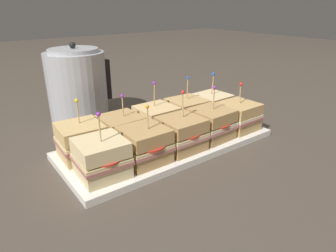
{
  "coord_description": "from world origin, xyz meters",
  "views": [
    {
      "loc": [
        -0.46,
        -0.62,
        0.38
      ],
      "look_at": [
        0.0,
        0.0,
        0.06
      ],
      "focal_mm": 32.0,
      "sensor_mm": 36.0,
      "label": 1
    }
  ],
  "objects_px": {
    "sandwich_back_far_left": "(81,141)",
    "sandwich_back_left": "(121,131)",
    "sandwich_front_left": "(145,145)",
    "sandwich_front_center": "(182,133)",
    "serving_platter": "(168,143)",
    "sandwich_front_far_right": "(238,116)",
    "sandwich_back_far_right": "(212,106)",
    "sandwich_back_right": "(187,113)",
    "sandwich_front_far_left": "(101,158)",
    "sandwich_front_right": "(211,124)",
    "sandwich_back_center": "(157,121)",
    "kettle_steel": "(77,86)"
  },
  "relations": [
    {
      "from": "sandwich_front_left",
      "to": "sandwich_front_far_right",
      "type": "relative_size",
      "value": 1.0
    },
    {
      "from": "sandwich_back_left",
      "to": "sandwich_back_far_right",
      "type": "relative_size",
      "value": 0.93
    },
    {
      "from": "kettle_steel",
      "to": "sandwich_front_right",
      "type": "bearing_deg",
      "value": -60.34
    },
    {
      "from": "sandwich_front_center",
      "to": "sandwich_back_far_left",
      "type": "distance_m",
      "value": 0.26
    },
    {
      "from": "sandwich_front_center",
      "to": "sandwich_back_far_right",
      "type": "distance_m",
      "value": 0.26
    },
    {
      "from": "sandwich_front_far_left",
      "to": "sandwich_front_right",
      "type": "xyz_separation_m",
      "value": [
        0.34,
        -0.0,
        0.0
      ]
    },
    {
      "from": "sandwich_front_right",
      "to": "sandwich_back_left",
      "type": "height_order",
      "value": "sandwich_front_right"
    },
    {
      "from": "sandwich_back_left",
      "to": "kettle_steel",
      "type": "relative_size",
      "value": 0.54
    },
    {
      "from": "sandwich_back_right",
      "to": "sandwich_front_left",
      "type": "bearing_deg",
      "value": -153.58
    },
    {
      "from": "sandwich_back_far_left",
      "to": "sandwich_back_far_right",
      "type": "bearing_deg",
      "value": -0.02
    },
    {
      "from": "sandwich_back_left",
      "to": "sandwich_back_center",
      "type": "relative_size",
      "value": 0.9
    },
    {
      "from": "serving_platter",
      "to": "sandwich_front_left",
      "type": "relative_size",
      "value": 4.1
    },
    {
      "from": "sandwich_back_center",
      "to": "sandwich_back_far_right",
      "type": "xyz_separation_m",
      "value": [
        0.23,
        0.0,
        -0.0
      ]
    },
    {
      "from": "serving_platter",
      "to": "sandwich_front_far_left",
      "type": "xyz_separation_m",
      "value": [
        -0.23,
        -0.06,
        0.05
      ]
    },
    {
      "from": "sandwich_front_left",
      "to": "sandwich_back_far_right",
      "type": "bearing_deg",
      "value": 18.75
    },
    {
      "from": "serving_platter",
      "to": "sandwich_front_far_right",
      "type": "relative_size",
      "value": 4.11
    },
    {
      "from": "sandwich_front_right",
      "to": "sandwich_back_far_right",
      "type": "distance_m",
      "value": 0.16
    },
    {
      "from": "sandwich_back_center",
      "to": "sandwich_back_right",
      "type": "relative_size",
      "value": 1.02
    },
    {
      "from": "serving_platter",
      "to": "sandwich_back_left",
      "type": "xyz_separation_m",
      "value": [
        -0.12,
        0.06,
        0.05
      ]
    },
    {
      "from": "sandwich_front_left",
      "to": "sandwich_front_far_right",
      "type": "bearing_deg",
      "value": 0.13
    },
    {
      "from": "serving_platter",
      "to": "sandwich_front_left",
      "type": "height_order",
      "value": "sandwich_front_left"
    },
    {
      "from": "sandwich_front_far_left",
      "to": "sandwich_back_far_right",
      "type": "relative_size",
      "value": 0.99
    },
    {
      "from": "sandwich_front_far_left",
      "to": "sandwich_front_left",
      "type": "distance_m",
      "value": 0.11
    },
    {
      "from": "sandwich_front_right",
      "to": "serving_platter",
      "type": "bearing_deg",
      "value": 153.3
    },
    {
      "from": "serving_platter",
      "to": "kettle_steel",
      "type": "distance_m",
      "value": 0.39
    },
    {
      "from": "sandwich_front_left",
      "to": "sandwich_back_left",
      "type": "distance_m",
      "value": 0.12
    },
    {
      "from": "sandwich_back_right",
      "to": "kettle_steel",
      "type": "bearing_deg",
      "value": 128.63
    },
    {
      "from": "sandwich_front_left",
      "to": "sandwich_front_right",
      "type": "distance_m",
      "value": 0.23
    },
    {
      "from": "sandwich_back_far_right",
      "to": "sandwich_front_left",
      "type": "bearing_deg",
      "value": -161.25
    },
    {
      "from": "sandwich_front_far_right",
      "to": "sandwich_front_far_left",
      "type": "bearing_deg",
      "value": 179.94
    },
    {
      "from": "sandwich_back_right",
      "to": "sandwich_back_left",
      "type": "bearing_deg",
      "value": 179.64
    },
    {
      "from": "sandwich_front_right",
      "to": "sandwich_back_far_right",
      "type": "bearing_deg",
      "value": 44.99
    },
    {
      "from": "sandwich_back_far_left",
      "to": "sandwich_back_left",
      "type": "height_order",
      "value": "sandwich_back_far_left"
    },
    {
      "from": "sandwich_back_far_right",
      "to": "sandwich_back_right",
      "type": "bearing_deg",
      "value": -179.02
    },
    {
      "from": "sandwich_front_center",
      "to": "sandwich_front_right",
      "type": "relative_size",
      "value": 1.03
    },
    {
      "from": "sandwich_front_center",
      "to": "sandwich_back_left",
      "type": "xyz_separation_m",
      "value": [
        -0.12,
        0.12,
        -0.0
      ]
    },
    {
      "from": "sandwich_back_far_left",
      "to": "sandwich_back_left",
      "type": "bearing_deg",
      "value": -0.33
    },
    {
      "from": "sandwich_back_far_left",
      "to": "sandwich_back_far_right",
      "type": "height_order",
      "value": "sandwich_back_far_right"
    },
    {
      "from": "serving_platter",
      "to": "sandwich_front_left",
      "type": "bearing_deg",
      "value": -153.24
    },
    {
      "from": "sandwich_front_center",
      "to": "sandwich_front_right",
      "type": "distance_m",
      "value": 0.11
    },
    {
      "from": "sandwich_front_left",
      "to": "sandwich_front_center",
      "type": "height_order",
      "value": "sandwich_front_center"
    },
    {
      "from": "sandwich_front_left",
      "to": "sandwich_front_far_left",
      "type": "bearing_deg",
      "value": 179.35
    },
    {
      "from": "kettle_steel",
      "to": "serving_platter",
      "type": "bearing_deg",
      "value": -71.24
    },
    {
      "from": "sandwich_front_left",
      "to": "sandwich_front_center",
      "type": "relative_size",
      "value": 0.93
    },
    {
      "from": "sandwich_back_far_left",
      "to": "sandwich_back_right",
      "type": "height_order",
      "value": "sandwich_back_right"
    },
    {
      "from": "sandwich_front_right",
      "to": "sandwich_back_left",
      "type": "xyz_separation_m",
      "value": [
        -0.23,
        0.11,
        -0.0
      ]
    },
    {
      "from": "sandwich_front_far_left",
      "to": "sandwich_front_right",
      "type": "bearing_deg",
      "value": -0.05
    },
    {
      "from": "sandwich_back_right",
      "to": "sandwich_back_far_right",
      "type": "height_order",
      "value": "sandwich_back_right"
    },
    {
      "from": "sandwich_back_left",
      "to": "sandwich_back_far_left",
      "type": "bearing_deg",
      "value": 179.67
    },
    {
      "from": "sandwich_front_right",
      "to": "sandwich_back_center",
      "type": "bearing_deg",
      "value": 134.79
    }
  ]
}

